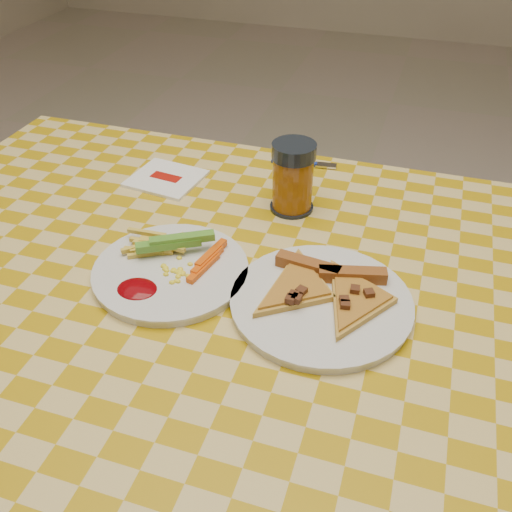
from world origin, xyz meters
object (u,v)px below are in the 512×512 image
object	(u,v)px
plate_right	(321,304)
drink_glass	(293,178)
table	(239,322)
plate_left	(171,272)

from	to	relation	value
plate_right	drink_glass	xyz separation A→B (m)	(-0.11, 0.24, 0.05)
table	plate_left	bearing A→B (deg)	-175.17
table	drink_glass	size ratio (longest dim) A/B	10.31
plate_right	drink_glass	world-z (taller)	drink_glass
plate_right	drink_glass	distance (m)	0.27
plate_left	drink_glass	size ratio (longest dim) A/B	1.84
table	drink_glass	bearing A→B (deg)	85.01
plate_right	drink_glass	bearing A→B (deg)	113.97
plate_left	table	bearing A→B (deg)	4.83
plate_left	plate_right	distance (m)	0.23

